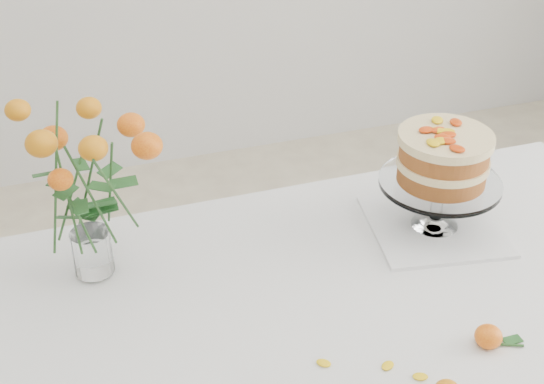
# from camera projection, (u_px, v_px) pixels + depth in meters

# --- Properties ---
(table) EXTENTS (1.43, 0.93, 0.76)m
(table) POSITION_uv_depth(u_px,v_px,m) (361.00, 345.00, 1.43)
(table) COLOR tan
(table) RESTS_ON ground
(napkin) EXTENTS (0.31, 0.31, 0.01)m
(napkin) POSITION_uv_depth(u_px,v_px,m) (434.00, 226.00, 1.62)
(napkin) COLOR white
(napkin) RESTS_ON table
(cake_stand) EXTENTS (0.25, 0.25, 0.23)m
(cake_stand) POSITION_uv_depth(u_px,v_px,m) (443.00, 163.00, 1.54)
(cake_stand) COLOR white
(cake_stand) RESTS_ON napkin
(rose_vase) EXTENTS (0.31, 0.31, 0.39)m
(rose_vase) POSITION_uv_depth(u_px,v_px,m) (80.00, 173.00, 1.37)
(rose_vase) COLOR white
(rose_vase) RESTS_ON table
(loose_rose_far) EXTENTS (0.08, 0.05, 0.04)m
(loose_rose_far) POSITION_uv_depth(u_px,v_px,m) (489.00, 337.00, 1.31)
(loose_rose_far) COLOR #D6420A
(loose_rose_far) RESTS_ON table
(stray_petal_a) EXTENTS (0.03, 0.02, 0.00)m
(stray_petal_a) POSITION_uv_depth(u_px,v_px,m) (324.00, 363.00, 1.28)
(stray_petal_a) COLOR yellow
(stray_petal_a) RESTS_ON table
(stray_petal_b) EXTENTS (0.03, 0.02, 0.00)m
(stray_petal_b) POSITION_uv_depth(u_px,v_px,m) (388.00, 366.00, 1.27)
(stray_petal_b) COLOR yellow
(stray_petal_b) RESTS_ON table
(stray_petal_c) EXTENTS (0.03, 0.02, 0.00)m
(stray_petal_c) POSITION_uv_depth(u_px,v_px,m) (420.00, 377.00, 1.25)
(stray_petal_c) COLOR yellow
(stray_petal_c) RESTS_ON table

